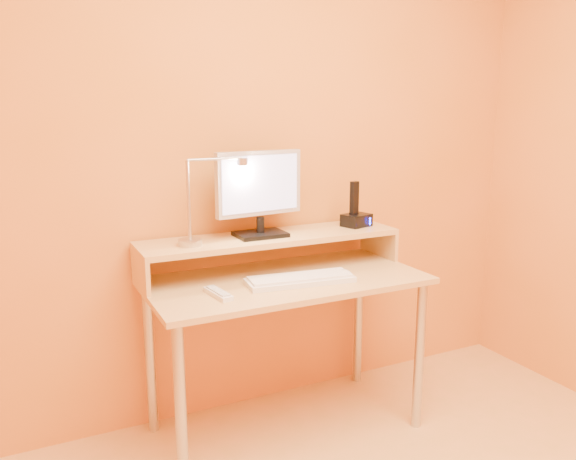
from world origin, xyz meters
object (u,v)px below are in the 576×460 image
monitor_panel (259,183)px  phone_dock (356,220)px  lamp_base (190,242)px  mouse (345,274)px  keyboard (300,280)px  remote_control (218,294)px

monitor_panel → phone_dock: monitor_panel is taller
monitor_panel → lamp_base: bearing=179.7°
phone_dock → mouse: phone_dock is taller
mouse → phone_dock: bearing=56.4°
monitor_panel → mouse: size_ratio=4.13×
keyboard → mouse: bearing=2.0°
monitor_panel → remote_control: monitor_panel is taller
monitor_panel → keyboard: size_ratio=0.91×
lamp_base → mouse: (0.62, -0.23, -0.16)m
monitor_panel → lamp_base: monitor_panel is taller
mouse → remote_control: 0.58m
monitor_panel → keyboard: 0.47m
mouse → remote_control: (-0.58, 0.01, -0.01)m
monitor_panel → phone_dock: (0.51, -0.01, -0.21)m
keyboard → lamp_base: bearing=158.9°
phone_dock → mouse: size_ratio=1.29×
monitor_panel → phone_dock: 0.55m
keyboard → remote_control: size_ratio=2.62×
lamp_base → keyboard: (0.41, -0.21, -0.16)m
lamp_base → mouse: 0.68m
phone_dock → keyboard: phone_dock is taller
monitor_panel → lamp_base: size_ratio=4.16×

